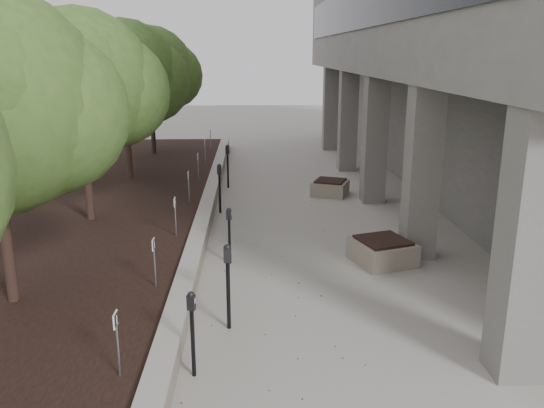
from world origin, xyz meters
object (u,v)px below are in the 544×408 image
object	(u,v)px
parking_meter_2	(228,287)
planter_back	(330,187)
crabapple_tree_3	(82,117)
parking_meter_3	(229,236)
crabapple_tree_4	(125,100)
crabapple_tree_5	(151,90)
parking_meter_1	(193,334)
parking_meter_5	(228,166)
parking_meter_4	(220,189)
planter_front	(382,251)

from	to	relation	value
parking_meter_2	planter_back	world-z (taller)	parking_meter_2
crabapple_tree_3	parking_meter_3	bearing A→B (deg)	-31.69
crabapple_tree_3	parking_meter_3	xyz separation A→B (m)	(3.77, -2.33, -2.46)
crabapple_tree_4	crabapple_tree_5	size ratio (longest dim) A/B	1.00
parking_meter_1	planter_back	size ratio (longest dim) A/B	1.23
parking_meter_5	crabapple_tree_3	bearing A→B (deg)	-112.01
parking_meter_3	parking_meter_4	world-z (taller)	parking_meter_4
crabapple_tree_3	planter_front	bearing A→B (deg)	-18.35
parking_meter_1	parking_meter_3	xyz separation A→B (m)	(0.37, 4.58, -0.02)
crabapple_tree_3	parking_meter_2	distance (m)	7.07
crabapple_tree_4	parking_meter_2	size ratio (longest dim) A/B	3.47
crabapple_tree_3	parking_meter_4	bearing A→B (deg)	28.66
planter_front	parking_meter_2	bearing A→B (deg)	-138.51
crabapple_tree_5	parking_meter_4	world-z (taller)	crabapple_tree_5
parking_meter_1	parking_meter_4	size ratio (longest dim) A/B	0.91
crabapple_tree_4	parking_meter_4	bearing A→B (deg)	-43.68
parking_meter_1	parking_meter_5	bearing A→B (deg)	103.65
parking_meter_1	parking_meter_5	distance (m)	11.93
crabapple_tree_5	parking_meter_4	bearing A→B (deg)	-67.85
planter_front	planter_back	xyz separation A→B (m)	(-0.33, 6.30, -0.03)
parking_meter_1	planter_back	xyz separation A→B (m)	(3.56, 10.79, -0.43)
crabapple_tree_4	parking_meter_1	bearing A→B (deg)	-74.09
crabapple_tree_3	crabapple_tree_4	world-z (taller)	same
crabapple_tree_4	crabapple_tree_5	distance (m)	5.00
parking_meter_4	parking_meter_2	bearing A→B (deg)	-92.84
crabapple_tree_3	crabapple_tree_4	size ratio (longest dim) A/B	1.00
crabapple_tree_5	parking_meter_3	bearing A→B (deg)	-73.00
crabapple_tree_4	planter_front	distance (m)	10.77
parking_meter_5	parking_meter_4	bearing A→B (deg)	-79.64
crabapple_tree_5	crabapple_tree_4	bearing A→B (deg)	-90.00
crabapple_tree_4	parking_meter_1	distance (m)	12.62
crabapple_tree_5	parking_meter_2	distance (m)	16.08
parking_meter_4	parking_meter_5	xyz separation A→B (m)	(0.12, 3.20, 0.03)
parking_meter_1	crabapple_tree_5	bearing A→B (deg)	115.26
crabapple_tree_3	parking_meter_1	xyz separation A→B (m)	(3.39, -6.91, -2.43)
crabapple_tree_3	parking_meter_4	distance (m)	4.47
crabapple_tree_3	crabapple_tree_5	distance (m)	10.00
parking_meter_2	parking_meter_1	bearing A→B (deg)	-113.83
crabapple_tree_3	planter_back	xyz separation A→B (m)	(6.95, 3.89, -2.86)
parking_meter_2	parking_meter_5	xyz separation A→B (m)	(-0.42, 10.46, -0.00)
crabapple_tree_4	crabapple_tree_5	xyz separation A→B (m)	(0.00, 5.00, 0.00)
parking_meter_3	crabapple_tree_4	bearing A→B (deg)	127.29
parking_meter_3	planter_front	distance (m)	3.54
parking_meter_5	planter_back	size ratio (longest dim) A/B	1.40
planter_front	crabapple_tree_4	bearing A→B (deg)	134.48
planter_back	parking_meter_5	bearing A→B (deg)	162.07
crabapple_tree_5	parking_meter_3	xyz separation A→B (m)	(3.77, -12.33, -2.46)
planter_front	planter_back	size ratio (longest dim) A/B	1.10
parking_meter_1	crabapple_tree_4	bearing A→B (deg)	119.82
parking_meter_1	planter_front	xyz separation A→B (m)	(3.89, 4.49, -0.40)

